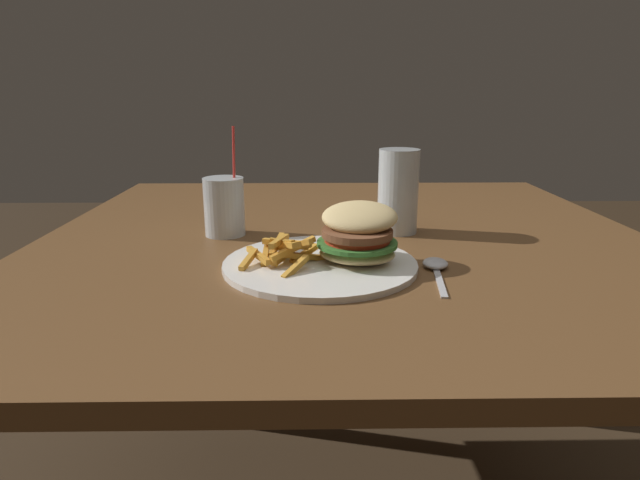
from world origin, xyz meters
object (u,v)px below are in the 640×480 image
Objects in this scene: meal_plate_near at (338,248)px; beer_glass at (398,193)px; spoon at (436,265)px; juice_glass at (224,209)px.

meal_plate_near is 1.89× the size of beer_glass.
meal_plate_near is 0.16m from spoon.
meal_plate_near is 0.26m from beer_glass.
meal_plate_near is 1.93× the size of spoon.
beer_glass is 0.35m from juice_glass.
juice_glass is 1.29× the size of spoon.
juice_glass is (-0.35, -0.02, -0.03)m from beer_glass.
juice_glass reaches higher than meal_plate_near.
juice_glass is (-0.22, 0.20, 0.02)m from meal_plate_near.
juice_glass is at bearing 66.85° from spoon.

